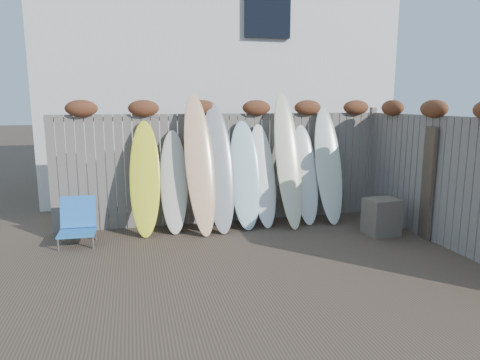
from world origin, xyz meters
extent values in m
plane|color=#493A2D|center=(0.00, 0.00, 0.00)|extent=(80.00, 80.00, 0.00)
cube|color=slate|center=(0.00, 2.40, 1.00)|extent=(6.00, 0.10, 2.00)
cube|color=slate|center=(3.00, 2.40, 1.05)|extent=(0.10, 0.10, 2.10)
ellipsoid|color=brown|center=(-2.40, 2.36, 2.10)|extent=(0.52, 0.28, 0.28)
ellipsoid|color=brown|center=(-1.40, 2.36, 2.10)|extent=(0.52, 0.28, 0.28)
ellipsoid|color=brown|center=(-0.40, 2.36, 2.10)|extent=(0.52, 0.28, 0.28)
ellipsoid|color=brown|center=(0.60, 2.36, 2.10)|extent=(0.52, 0.28, 0.28)
ellipsoid|color=brown|center=(1.60, 2.36, 2.10)|extent=(0.52, 0.28, 0.28)
ellipsoid|color=brown|center=(2.60, 2.36, 2.10)|extent=(0.52, 0.28, 0.28)
cube|color=slate|center=(3.00, 0.20, 1.00)|extent=(0.10, 4.40, 2.00)
ellipsoid|color=brown|center=(2.96, 0.60, 2.10)|extent=(0.28, 0.56, 0.28)
ellipsoid|color=brown|center=(2.96, 1.70, 2.10)|extent=(0.28, 0.56, 0.28)
cube|color=silver|center=(0.50, 6.50, 3.00)|extent=(8.00, 5.00, 6.00)
cube|color=black|center=(1.30, 3.95, 4.20)|extent=(1.00, 0.12, 1.30)
cube|color=blue|center=(-2.51, 1.62, 0.20)|extent=(0.55, 0.49, 0.03)
cube|color=blue|center=(-2.50, 1.89, 0.48)|extent=(0.55, 0.18, 0.50)
cylinder|color=#B8B9C0|center=(-2.76, 1.43, 0.10)|extent=(0.03, 0.03, 0.20)
cylinder|color=#B8B9C0|center=(-2.75, 1.83, 0.10)|extent=(0.03, 0.03, 0.20)
cylinder|color=silver|center=(-2.26, 1.42, 0.10)|extent=(0.03, 0.03, 0.20)
cylinder|color=#B1AFB7|center=(-2.25, 1.82, 0.10)|extent=(0.03, 0.03, 0.20)
cube|color=#4C3E39|center=(2.40, 0.97, 0.31)|extent=(0.55, 0.47, 0.61)
cube|color=brown|center=(3.08, 1.04, 0.91)|extent=(0.35, 1.19, 1.82)
ellipsoid|color=#F7F82B|center=(-1.43, 2.01, 0.95)|extent=(0.57, 0.73, 1.90)
ellipsoid|color=beige|center=(-0.95, 2.04, 0.87)|extent=(0.52, 0.66, 1.73)
ellipsoid|color=#E59266|center=(-0.53, 1.89, 1.18)|extent=(0.57, 0.87, 2.35)
ellipsoid|color=gray|center=(-0.19, 1.93, 1.09)|extent=(0.57, 0.79, 2.18)
ellipsoid|color=silver|center=(0.29, 2.00, 0.94)|extent=(0.57, 0.69, 1.88)
ellipsoid|color=white|center=(0.63, 2.02, 0.91)|extent=(0.49, 0.68, 1.82)
ellipsoid|color=beige|center=(1.06, 1.91, 1.19)|extent=(0.50, 0.86, 2.38)
ellipsoid|color=silver|center=(1.43, 2.00, 0.90)|extent=(0.47, 0.64, 1.80)
ellipsoid|color=silver|center=(1.88, 1.97, 1.05)|extent=(0.51, 0.75, 2.11)
camera|label=1|loc=(-1.61, -5.18, 2.21)|focal=32.00mm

